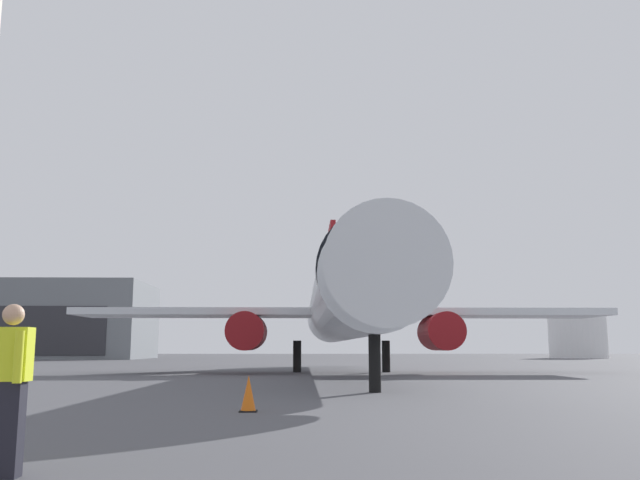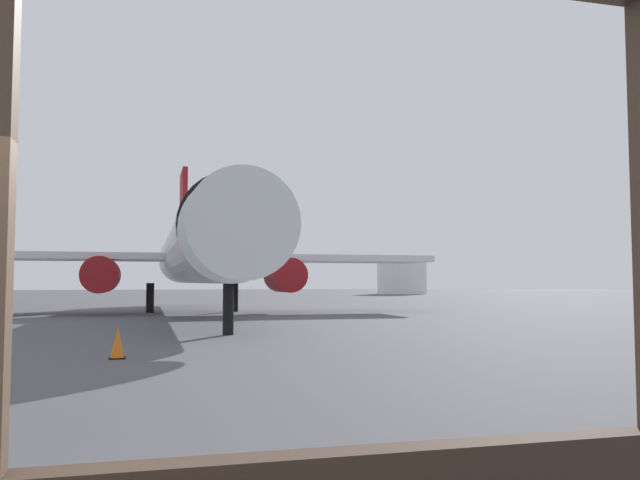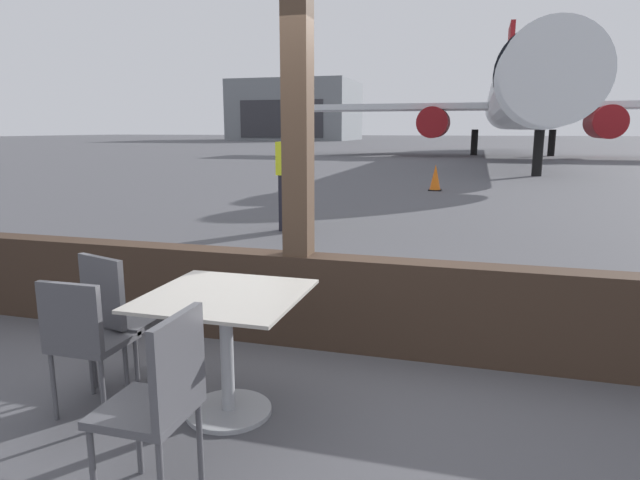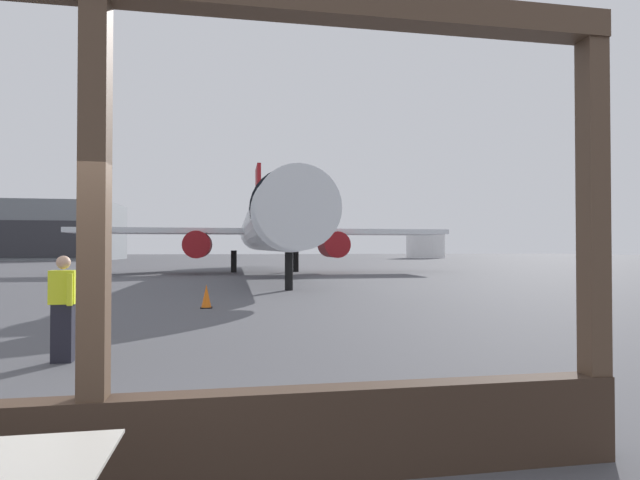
{
  "view_description": "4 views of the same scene",
  "coord_description": "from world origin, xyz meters",
  "px_view_note": "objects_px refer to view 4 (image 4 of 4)",
  "views": [
    {
      "loc": [
        1.28,
        -2.41,
        1.29
      ],
      "look_at": [
        1.8,
        17.0,
        4.38
      ],
      "focal_mm": 38.14,
      "sensor_mm": 36.0,
      "label": 1
    },
    {
      "loc": [
        0.8,
        -3.77,
        1.74
      ],
      "look_at": [
        6.34,
        17.0,
        3.13
      ],
      "focal_mm": 36.61,
      "sensor_mm": 36.0,
      "label": 2
    },
    {
      "loc": [
        1.32,
        -4.03,
        1.71
      ],
      "look_at": [
        0.29,
        -0.43,
        0.95
      ],
      "focal_mm": 30.97,
      "sensor_mm": 36.0,
      "label": 3
    },
    {
      "loc": [
        1.03,
        -3.95,
        1.86
      ],
      "look_at": [
        4.28,
        14.68,
        2.17
      ],
      "focal_mm": 27.82,
      "sensor_mm": 36.0,
      "label": 4
    }
  ],
  "objects_px": {
    "ground_crew_worker": "(63,307)",
    "traffic_cone": "(206,297)",
    "fuel_storage_tank": "(425,244)",
    "airplane": "(268,227)",
    "distant_hangar": "(57,231)"
  },
  "relations": [
    {
      "from": "ground_crew_worker",
      "to": "traffic_cone",
      "type": "xyz_separation_m",
      "value": [
        1.91,
        7.07,
        -0.55
      ]
    },
    {
      "from": "airplane",
      "to": "distant_hangar",
      "type": "height_order",
      "value": "airplane"
    },
    {
      "from": "traffic_cone",
      "to": "fuel_storage_tank",
      "type": "xyz_separation_m",
      "value": [
        36.53,
        72.9,
        2.24
      ]
    },
    {
      "from": "traffic_cone",
      "to": "fuel_storage_tank",
      "type": "relative_size",
      "value": 0.1
    },
    {
      "from": "airplane",
      "to": "ground_crew_worker",
      "type": "bearing_deg",
      "value": -100.94
    },
    {
      "from": "ground_crew_worker",
      "to": "traffic_cone",
      "type": "height_order",
      "value": "ground_crew_worker"
    },
    {
      "from": "distant_hangar",
      "to": "airplane",
      "type": "bearing_deg",
      "value": -58.8
    },
    {
      "from": "airplane",
      "to": "ground_crew_worker",
      "type": "relative_size",
      "value": 19.64
    },
    {
      "from": "fuel_storage_tank",
      "to": "distant_hangar",
      "type": "bearing_deg",
      "value": -176.96
    },
    {
      "from": "airplane",
      "to": "ground_crew_worker",
      "type": "distance_m",
      "value": 27.24
    },
    {
      "from": "distant_hangar",
      "to": "fuel_storage_tank",
      "type": "bearing_deg",
      "value": 3.04
    },
    {
      "from": "distant_hangar",
      "to": "fuel_storage_tank",
      "type": "relative_size",
      "value": 2.55
    },
    {
      "from": "airplane",
      "to": "traffic_cone",
      "type": "bearing_deg",
      "value": -99.4
    },
    {
      "from": "fuel_storage_tank",
      "to": "traffic_cone",
      "type": "bearing_deg",
      "value": -116.62
    },
    {
      "from": "ground_crew_worker",
      "to": "traffic_cone",
      "type": "bearing_deg",
      "value": 74.87
    }
  ]
}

